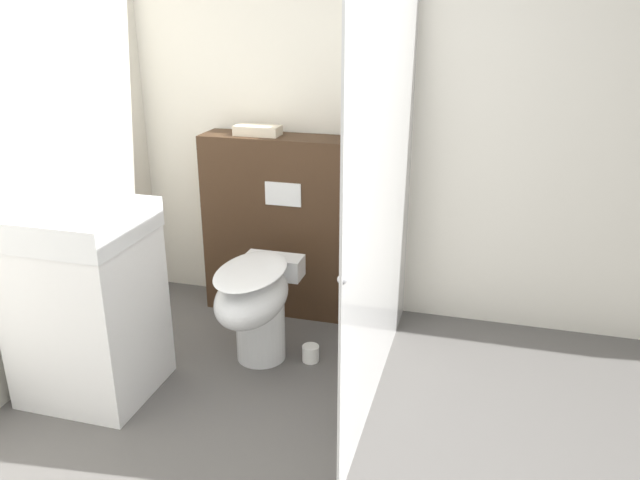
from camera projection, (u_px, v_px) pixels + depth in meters
The scene contains 8 objects.
wall_back at pixel (346, 113), 3.72m from camera, with size 8.00×0.06×2.50m.
partition_panel at pixel (291, 227), 3.87m from camera, with size 1.08×0.28×1.12m.
shower_glass at pixel (385, 201), 2.90m from camera, with size 0.04×1.73×1.98m.
toilet at pixel (256, 302), 3.32m from camera, with size 0.35×0.71×0.58m.
sink_vanity at pixel (86, 302), 3.04m from camera, with size 0.61×0.56×1.11m.
hair_drier at pixel (361, 124), 3.50m from camera, with size 0.17×0.08×0.14m.
folded_towel at pixel (258, 130), 3.70m from camera, with size 0.27×0.13×0.06m.
spare_toilet_roll at pixel (311, 353), 3.44m from camera, with size 0.09×0.09×0.09m.
Camera 1 is at (0.86, -1.70, 1.84)m, focal length 35.00 mm.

